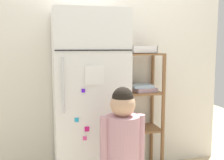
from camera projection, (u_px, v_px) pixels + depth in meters
kitchen_wall_back at (107, 71)px, 2.80m from camera, size 2.53×0.03×2.10m
refrigerator at (88, 103)px, 2.42m from camera, size 0.60×0.71×1.60m
child_standing at (123, 143)px, 1.93m from camera, size 0.33×0.24×1.02m
pantry_shelf_unit at (142, 102)px, 2.73m from camera, size 0.38×0.32×1.23m
fruit_bin at (144, 51)px, 2.65m from camera, size 0.25×0.17×0.07m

